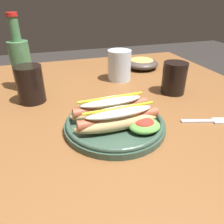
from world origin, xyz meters
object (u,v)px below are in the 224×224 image
(water_cup, at_px, (119,65))
(side_bowl, at_px, (142,63))
(soda_cup, at_px, (30,84))
(extra_cup, at_px, (174,78))
(glass_bottle, at_px, (21,62))
(hot_dog_plate, at_px, (117,119))
(fork, at_px, (208,121))

(water_cup, xyz_separation_m, side_bowl, (0.15, 0.11, -0.03))
(soda_cup, bearing_deg, extra_cup, -9.28)
(glass_bottle, bearing_deg, soda_cup, -78.85)
(soda_cup, relative_size, side_bowl, 0.76)
(glass_bottle, xyz_separation_m, side_bowl, (0.50, 0.09, -0.07))
(hot_dog_plate, bearing_deg, fork, -10.73)
(extra_cup, bearing_deg, side_bowl, 87.20)
(fork, distance_m, glass_bottle, 0.62)
(soda_cup, bearing_deg, fork, -31.91)
(water_cup, distance_m, extra_cup, 0.22)
(side_bowl, bearing_deg, water_cup, -143.41)
(water_cup, height_order, side_bowl, water_cup)
(soda_cup, xyz_separation_m, side_bowl, (0.47, 0.21, -0.03))
(water_cup, xyz_separation_m, glass_bottle, (-0.35, 0.02, 0.04))
(hot_dog_plate, distance_m, fork, 0.25)
(extra_cup, xyz_separation_m, side_bowl, (0.01, 0.29, -0.03))
(soda_cup, distance_m, water_cup, 0.34)
(hot_dog_plate, relative_size, extra_cup, 2.41)
(hot_dog_plate, bearing_deg, water_cup, 69.56)
(extra_cup, xyz_separation_m, glass_bottle, (-0.48, 0.19, 0.04))
(hot_dog_plate, height_order, glass_bottle, glass_bottle)
(extra_cup, height_order, glass_bottle, glass_bottle)
(soda_cup, xyz_separation_m, glass_bottle, (-0.02, 0.12, 0.04))
(side_bowl, bearing_deg, soda_cup, -155.82)
(fork, bearing_deg, extra_cup, 102.58)
(soda_cup, height_order, water_cup, same)
(hot_dog_plate, height_order, extra_cup, extra_cup)
(hot_dog_plate, xyz_separation_m, side_bowl, (0.27, 0.44, -0.00))
(fork, relative_size, soda_cup, 1.06)
(extra_cup, height_order, side_bowl, extra_cup)
(hot_dog_plate, xyz_separation_m, extra_cup, (0.26, 0.16, 0.03))
(soda_cup, distance_m, side_bowl, 0.52)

